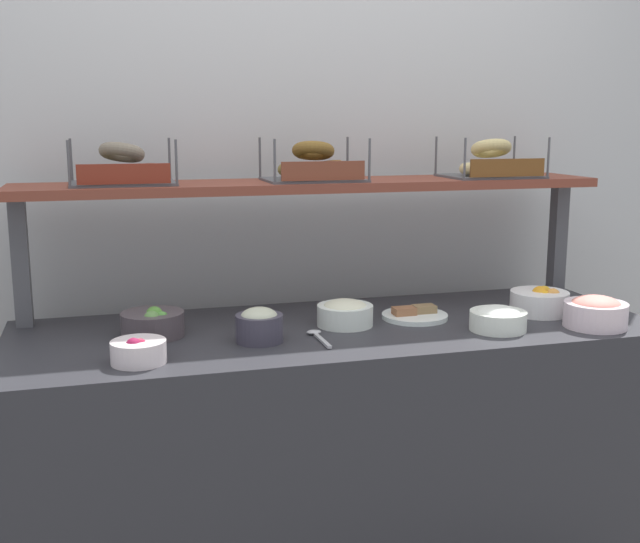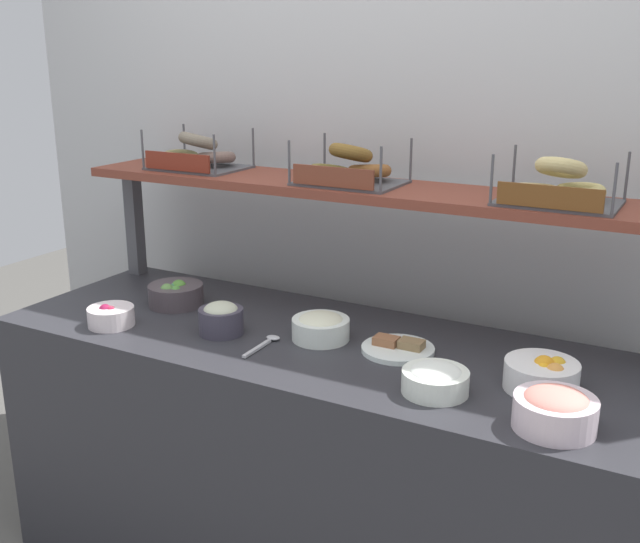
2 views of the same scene
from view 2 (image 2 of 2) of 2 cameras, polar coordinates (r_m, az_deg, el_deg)
back_wall at (r=2.65m, az=5.29°, el=5.88°), size 3.18×0.06×2.40m
deli_counter at (r=2.46m, az=-0.51°, el=-14.33°), size 1.98×0.70×0.85m
shelf_riser_left at (r=2.95m, az=-13.92°, el=3.61°), size 0.05×0.05×0.40m
upper_shelf at (r=2.39m, az=2.62°, el=6.33°), size 1.94×0.32×0.03m
bowl_scallion_spread at (r=2.25m, az=0.05°, el=-4.21°), size 0.17×0.17×0.08m
bowl_fruit_salad at (r=2.01m, az=16.55°, el=-7.52°), size 0.19×0.19×0.09m
bowl_cream_cheese at (r=1.94m, az=8.77°, el=-8.09°), size 0.17×0.17×0.07m
bowl_beet_salad at (r=2.45m, az=-15.62°, el=-3.27°), size 0.15×0.15×0.07m
bowl_lox_spread at (r=1.82m, az=17.45°, el=-9.99°), size 0.19×0.19×0.10m
bowl_veggie_mix at (r=2.59m, az=-10.91°, el=-1.69°), size 0.19×0.19×0.09m
bowl_tuna_salad at (r=2.31m, az=-7.53°, el=-3.52°), size 0.14×0.14×0.10m
serving_plate_white at (r=2.18m, az=5.96°, el=-5.80°), size 0.21×0.21×0.04m
serving_spoon_near_plate at (r=2.23m, az=-4.12°, el=-5.40°), size 0.04×0.18×0.01m
bagel_basket_poppy at (r=2.71m, az=-9.28°, el=8.69°), size 0.32×0.26×0.14m
bagel_basket_cinnamon_raisin at (r=2.37m, az=2.26°, el=7.78°), size 0.32×0.27×0.14m
bagel_basket_plain at (r=2.16m, az=17.66°, el=6.06°), size 0.32×0.24×0.14m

